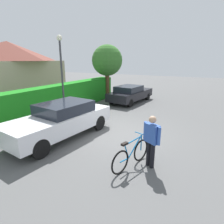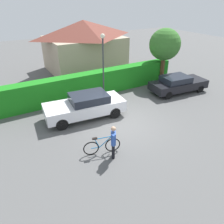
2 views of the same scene
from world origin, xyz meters
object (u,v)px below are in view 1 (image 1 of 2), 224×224
object	(u,v)px
parked_car_near	(61,119)
street_lamp	(61,66)
bicycle	(131,155)
tree_kerbside	(107,61)
person_rider	(151,138)
parked_car_far	(130,93)

from	to	relation	value
parked_car_near	street_lamp	world-z (taller)	street_lamp
bicycle	tree_kerbside	size ratio (longest dim) A/B	0.39
person_rider	tree_kerbside	distance (m)	10.44
parked_car_far	bicycle	distance (m)	8.79
bicycle	person_rider	xyz separation A→B (m)	(0.29, -0.50, 0.53)
bicycle	person_rider	bearing A→B (deg)	-59.67
parked_car_near	tree_kerbside	size ratio (longest dim) A/B	1.11
parked_car_far	bicycle	xyz separation A→B (m)	(-8.10, -3.41, -0.26)
bicycle	street_lamp	bearing A→B (deg)	60.56
parked_car_far	tree_kerbside	size ratio (longest dim) A/B	1.04
parked_car_near	parked_car_far	xyz separation A→B (m)	(7.34, 0.01, -0.10)
bicycle	street_lamp	world-z (taller)	street_lamp
parked_car_near	person_rider	distance (m)	3.92
tree_kerbside	parked_car_far	bearing A→B (deg)	-100.53
person_rider	street_lamp	size ratio (longest dim) A/B	0.37
parked_car_near	street_lamp	xyz separation A→B (m)	(2.17, 1.80, 2.02)
parked_car_far	person_rider	distance (m)	8.74
street_lamp	parked_car_near	bearing A→B (deg)	-140.28
parked_car_near	tree_kerbside	distance (m)	8.36
person_rider	tree_kerbside	size ratio (longest dim) A/B	0.38
parked_car_near	tree_kerbside	world-z (taller)	tree_kerbside
parked_car_far	street_lamp	bearing A→B (deg)	160.92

